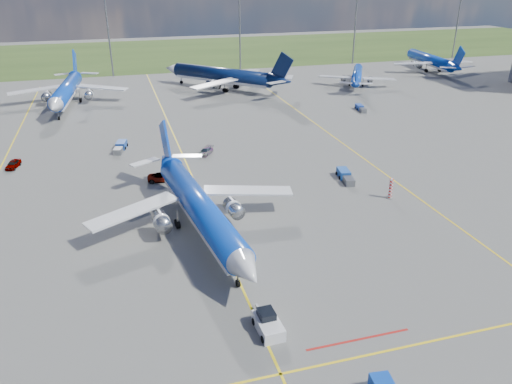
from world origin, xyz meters
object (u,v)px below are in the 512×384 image
object	(u,v)px
bg_jet_ne	(356,85)
service_car_b	(163,177)
service_car_c	(206,151)
baggage_tug_c	(120,147)
main_airliner	(201,232)
baggage_tug_e	(361,108)
bg_jet_n	(222,89)
pushback_tug	(268,324)
service_car_a	(13,164)
warning_post	(391,188)
bg_jet_nnw	(69,105)
bg_jet_ene	(429,71)
baggage_tug_w	(345,176)

from	to	relation	value
bg_jet_ne	service_car_b	xyz separation A→B (m)	(-60.39, -55.07, 0.66)
service_car_b	service_car_c	world-z (taller)	service_car_b
baggage_tug_c	main_airliner	bearing A→B (deg)	-62.32
baggage_tug_c	baggage_tug_e	bearing A→B (deg)	27.12
bg_jet_ne	service_car_c	world-z (taller)	bg_jet_ne
bg_jet_n	pushback_tug	size ratio (longest dim) A/B	7.76
bg_jet_ne	service_car_a	distance (m)	93.81
warning_post	pushback_tug	bearing A→B (deg)	-138.42
pushback_tug	bg_jet_nnw	bearing A→B (deg)	100.88
bg_jet_ene	baggage_tug_e	size ratio (longest dim) A/B	7.28
bg_jet_ne	baggage_tug_e	distance (m)	28.00
service_car_c	service_car_a	bearing A→B (deg)	-149.73
bg_jet_n	service_car_a	size ratio (longest dim) A/B	11.03
baggage_tug_w	bg_jet_nnw	bearing A→B (deg)	135.19
service_car_b	baggage_tug_e	distance (m)	57.07
bg_jet_ne	baggage_tug_w	bearing A→B (deg)	90.63
main_airliner	baggage_tug_c	bearing A→B (deg)	96.53
bg_jet_ne	baggage_tug_w	xyz separation A→B (m)	(-32.94, -62.33, 0.59)
bg_jet_n	service_car_a	xyz separation A→B (m)	(-45.91, -47.46, 0.65)
bg_jet_n	baggage_tug_e	bearing A→B (deg)	87.32
warning_post	baggage_tug_c	xyz separation A→B (m)	(-36.47, 32.06, -0.91)
baggage_tug_w	warning_post	bearing A→B (deg)	-59.15
bg_jet_nnw	baggage_tug_e	world-z (taller)	bg_jet_nnw
main_airliner	service_car_c	distance (m)	28.65
bg_jet_ne	bg_jet_ene	world-z (taller)	bg_jet_ene
bg_jet_nnw	service_car_b	world-z (taller)	bg_jet_nnw
bg_jet_nnw	baggage_tug_w	world-z (taller)	bg_jet_nnw
service_car_c	bg_jet_ene	bearing A→B (deg)	69.18
service_car_c	baggage_tug_w	world-z (taller)	baggage_tug_w
service_car_c	bg_jet_nnw	bearing A→B (deg)	154.77
pushback_tug	service_car_a	size ratio (longest dim) A/B	1.42
main_airliner	bg_jet_ne	bearing A→B (deg)	44.40
main_airliner	baggage_tug_c	distance (m)	35.71
baggage_tug_e	baggage_tug_w	bearing A→B (deg)	-111.29
warning_post	bg_jet_ne	distance (m)	76.44
bg_jet_ne	pushback_tug	world-z (taller)	bg_jet_ne
baggage_tug_w	baggage_tug_c	size ratio (longest dim) A/B	1.00
service_car_a	service_car_b	size ratio (longest dim) A/B	0.81
service_car_b	service_car_c	size ratio (longest dim) A/B	1.17
baggage_tug_c	warning_post	bearing A→B (deg)	-27.45
warning_post	service_car_c	xyz separation A→B (m)	(-22.01, 25.41, -0.92)
bg_jet_n	pushback_tug	world-z (taller)	bg_jet_n
service_car_b	baggage_tug_w	distance (m)	28.40
bg_jet_nnw	pushback_tug	bearing A→B (deg)	-70.78
bg_jet_n	main_airliner	bearing A→B (deg)	32.24
service_car_a	service_car_c	bearing A→B (deg)	10.11
main_airliner	bg_jet_ene	bearing A→B (deg)	36.43
pushback_tug	service_car_c	distance (m)	48.06
baggage_tug_w	baggage_tug_c	xyz separation A→B (m)	(-33.28, 24.00, 0.00)
bg_jet_ene	service_car_c	distance (m)	101.83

